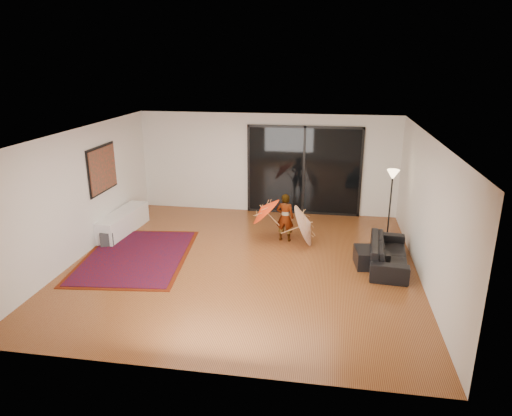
% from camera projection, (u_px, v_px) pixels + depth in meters
% --- Properties ---
extents(floor, '(7.00, 7.00, 0.00)m').
position_uv_depth(floor, '(244.00, 263.00, 9.49)').
color(floor, brown).
rests_on(floor, ground).
extents(ceiling, '(7.00, 7.00, 0.00)m').
position_uv_depth(ceiling, '(242.00, 134.00, 8.65)').
color(ceiling, white).
rests_on(ceiling, wall_back).
extents(wall_back, '(7.00, 0.00, 7.00)m').
position_uv_depth(wall_back, '(267.00, 164.00, 12.35)').
color(wall_back, silver).
rests_on(wall_back, floor).
extents(wall_front, '(7.00, 0.00, 7.00)m').
position_uv_depth(wall_front, '(192.00, 282.00, 5.78)').
color(wall_front, silver).
rests_on(wall_front, floor).
extents(wall_left, '(0.00, 7.00, 7.00)m').
position_uv_depth(wall_left, '(80.00, 194.00, 9.60)').
color(wall_left, silver).
rests_on(wall_left, floor).
extents(wall_right, '(0.00, 7.00, 7.00)m').
position_uv_depth(wall_right, '(426.00, 210.00, 8.54)').
color(wall_right, silver).
rests_on(wall_right, floor).
extents(sliding_door, '(3.06, 0.07, 2.40)m').
position_uv_depth(sliding_door, '(304.00, 171.00, 12.22)').
color(sliding_door, black).
rests_on(sliding_door, wall_back).
extents(painting, '(0.04, 1.28, 1.08)m').
position_uv_depth(painting, '(103.00, 169.00, 10.44)').
color(painting, black).
rests_on(painting, wall_left).
extents(media_console, '(0.60, 1.91, 0.52)m').
position_uv_depth(media_console, '(123.00, 222.00, 11.12)').
color(media_console, white).
rests_on(media_console, floor).
extents(speaker, '(0.39, 0.39, 0.33)m').
position_uv_depth(speaker, '(107.00, 238.00, 10.36)').
color(speaker, '#424244').
rests_on(speaker, floor).
extents(persian_rug, '(2.48, 3.25, 0.02)m').
position_uv_depth(persian_rug, '(136.00, 256.00, 9.81)').
color(persian_rug, '#571807').
rests_on(persian_rug, floor).
extents(sofa, '(0.88, 1.91, 0.54)m').
position_uv_depth(sofa, '(389.00, 253.00, 9.33)').
color(sofa, black).
rests_on(sofa, floor).
extents(ottoman, '(0.70, 0.70, 0.36)m').
position_uv_depth(ottoman, '(371.00, 258.00, 9.33)').
color(ottoman, black).
rests_on(ottoman, floor).
extents(floor_lamp, '(0.29, 0.29, 1.67)m').
position_uv_depth(floor_lamp, '(392.00, 185.00, 10.40)').
color(floor_lamp, black).
rests_on(floor_lamp, floor).
extents(child, '(0.44, 0.31, 1.13)m').
position_uv_depth(child, '(285.00, 217.00, 10.53)').
color(child, '#999999').
rests_on(child, floor).
extents(parasol_orange, '(0.70, 0.81, 0.87)m').
position_uv_depth(parasol_orange, '(261.00, 210.00, 10.51)').
color(parasol_orange, red).
rests_on(parasol_orange, child).
extents(parasol_white, '(0.58, 0.99, 0.98)m').
position_uv_depth(parasol_white, '(311.00, 224.00, 10.32)').
color(parasol_white, white).
rests_on(parasol_white, floor).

